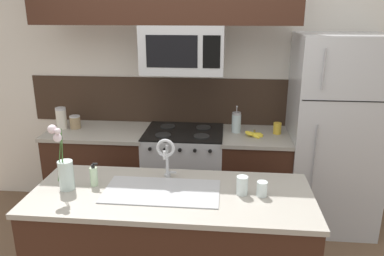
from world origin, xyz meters
name	(u,v)px	position (x,y,z in m)	size (l,w,h in m)	color
rear_partition	(217,86)	(0.30, 1.28, 1.30)	(5.20, 0.10, 2.60)	silver
splash_band	(187,101)	(0.00, 1.22, 1.15)	(3.32, 0.01, 0.48)	#332319
back_counter_left	(102,171)	(-0.86, 0.90, 0.46)	(0.99, 0.65, 0.91)	#381E14
back_counter_right	(254,178)	(0.70, 0.90, 0.46)	(0.67, 0.65, 0.91)	#381E14
stove_range	(184,174)	(0.00, 0.90, 0.46)	(0.76, 0.64, 0.93)	#B7BABF
microwave	(183,49)	(0.00, 0.88, 1.71)	(0.74, 0.40, 0.43)	#B7BABF
refrigerator	(333,134)	(1.42, 0.92, 0.93)	(0.81, 0.74, 1.86)	#B7BABF
storage_jar_tall	(61,118)	(-1.24, 0.91, 1.02)	(0.10, 0.10, 0.22)	silver
storage_jar_medium	(75,122)	(-1.11, 0.93, 0.97)	(0.11, 0.11, 0.13)	#997F5B
banana_bunch	(254,134)	(0.68, 0.84, 0.93)	(0.19, 0.16, 0.08)	yellow
french_press	(236,122)	(0.51, 0.96, 1.01)	(0.09, 0.09, 0.27)	silver
coffee_tin	(277,128)	(0.90, 0.95, 0.97)	(0.08, 0.08, 0.11)	gold
island_counter	(172,251)	(0.06, -0.35, 0.46)	(1.85, 0.75, 0.91)	#381E14
kitchen_sink	(161,201)	(0.00, -0.35, 0.84)	(0.76, 0.39, 0.16)	#ADAFB5
sink_faucet	(165,153)	(0.00, -0.15, 1.11)	(0.14, 0.14, 0.31)	#B7BABF
dish_soap_bottle	(94,176)	(-0.47, -0.30, 0.98)	(0.06, 0.05, 0.16)	beige
drinking_glass	(242,185)	(0.53, -0.33, 0.97)	(0.08, 0.08, 0.12)	silver
spare_glass	(262,189)	(0.65, -0.34, 0.96)	(0.07, 0.07, 0.10)	silver
flower_vase	(65,171)	(-0.64, -0.37, 1.04)	(0.13, 0.11, 0.45)	silver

